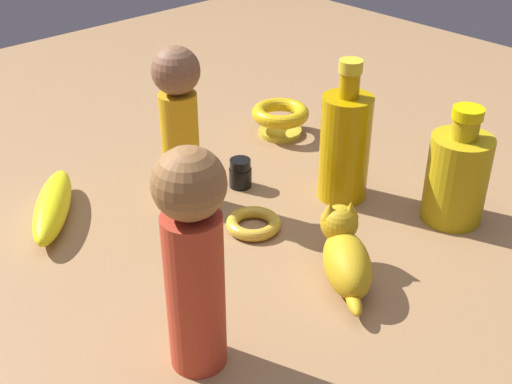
{
  "coord_description": "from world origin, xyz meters",
  "views": [
    {
      "loc": [
        0.54,
        0.58,
        0.53
      ],
      "look_at": [
        0.0,
        0.0,
        0.06
      ],
      "focal_mm": 46.88,
      "sensor_mm": 36.0,
      "label": 1
    }
  ],
  "objects_px": {
    "bottle_short": "(457,175)",
    "person_figure_adult": "(179,121)",
    "cat_figurine": "(344,255)",
    "bangle": "(251,225)",
    "banana": "(53,206)",
    "nail_polish_jar": "(240,173)",
    "bottle_tall": "(345,145)",
    "bowl": "(280,117)",
    "person_figure_child": "(193,257)"
  },
  "relations": [
    {
      "from": "banana",
      "to": "person_figure_adult",
      "type": "relative_size",
      "value": 0.8
    },
    {
      "from": "bowl",
      "to": "person_figure_adult",
      "type": "relative_size",
      "value": 0.42
    },
    {
      "from": "person_figure_child",
      "to": "banana",
      "type": "bearing_deg",
      "value": -93.4
    },
    {
      "from": "bottle_short",
      "to": "bowl",
      "type": "bearing_deg",
      "value": -92.17
    },
    {
      "from": "bangle",
      "to": "bottle_tall",
      "type": "distance_m",
      "value": 0.19
    },
    {
      "from": "cat_figurine",
      "to": "person_figure_adult",
      "type": "bearing_deg",
      "value": -84.15
    },
    {
      "from": "bottle_short",
      "to": "bangle",
      "type": "xyz_separation_m",
      "value": [
        0.23,
        -0.17,
        -0.06
      ]
    },
    {
      "from": "bottle_short",
      "to": "bowl",
      "type": "xyz_separation_m",
      "value": [
        -0.01,
        -0.37,
        -0.04
      ]
    },
    {
      "from": "banana",
      "to": "person_figure_child",
      "type": "relative_size",
      "value": 0.75
    },
    {
      "from": "bangle",
      "to": "banana",
      "type": "relative_size",
      "value": 0.4
    },
    {
      "from": "banana",
      "to": "nail_polish_jar",
      "type": "xyz_separation_m",
      "value": [
        -0.26,
        0.11,
        -0.0
      ]
    },
    {
      "from": "bangle",
      "to": "bottle_tall",
      "type": "xyz_separation_m",
      "value": [
        -0.17,
        0.02,
        0.08
      ]
    },
    {
      "from": "bangle",
      "to": "person_figure_child",
      "type": "bearing_deg",
      "value": 34.68
    },
    {
      "from": "bottle_short",
      "to": "nail_polish_jar",
      "type": "height_order",
      "value": "bottle_short"
    },
    {
      "from": "bottle_short",
      "to": "bangle",
      "type": "height_order",
      "value": "bottle_short"
    },
    {
      "from": "nail_polish_jar",
      "to": "bottle_short",
      "type": "bearing_deg",
      "value": 120.5
    },
    {
      "from": "bottle_tall",
      "to": "person_figure_adult",
      "type": "xyz_separation_m",
      "value": [
        0.19,
        -0.15,
        0.05
      ]
    },
    {
      "from": "cat_figurine",
      "to": "bottle_tall",
      "type": "bearing_deg",
      "value": -138.79
    },
    {
      "from": "cat_figurine",
      "to": "person_figure_adult",
      "type": "height_order",
      "value": "person_figure_adult"
    },
    {
      "from": "bowl",
      "to": "nail_polish_jar",
      "type": "bearing_deg",
      "value": 27.03
    },
    {
      "from": "bowl",
      "to": "cat_figurine",
      "type": "bearing_deg",
      "value": 55.93
    },
    {
      "from": "banana",
      "to": "bottle_tall",
      "type": "bearing_deg",
      "value": -86.75
    },
    {
      "from": "nail_polish_jar",
      "to": "person_figure_adult",
      "type": "height_order",
      "value": "person_figure_adult"
    },
    {
      "from": "nail_polish_jar",
      "to": "person_figure_adult",
      "type": "relative_size",
      "value": 0.19
    },
    {
      "from": "banana",
      "to": "bowl",
      "type": "bearing_deg",
      "value": -55.75
    },
    {
      "from": "bangle",
      "to": "person_figure_child",
      "type": "height_order",
      "value": "person_figure_child"
    },
    {
      "from": "bangle",
      "to": "bowl",
      "type": "relative_size",
      "value": 0.76
    },
    {
      "from": "bottle_short",
      "to": "bottle_tall",
      "type": "distance_m",
      "value": 0.17
    },
    {
      "from": "bottle_short",
      "to": "banana",
      "type": "height_order",
      "value": "bottle_short"
    },
    {
      "from": "bangle",
      "to": "banana",
      "type": "distance_m",
      "value": 0.29
    },
    {
      "from": "bottle_short",
      "to": "person_figure_adult",
      "type": "distance_m",
      "value": 0.4
    },
    {
      "from": "nail_polish_jar",
      "to": "cat_figurine",
      "type": "xyz_separation_m",
      "value": [
        0.06,
        0.27,
        0.02
      ]
    },
    {
      "from": "bangle",
      "to": "person_figure_child",
      "type": "relative_size",
      "value": 0.3
    },
    {
      "from": "person_figure_child",
      "to": "bottle_tall",
      "type": "height_order",
      "value": "person_figure_child"
    },
    {
      "from": "cat_figurine",
      "to": "person_figure_child",
      "type": "xyz_separation_m",
      "value": [
        0.22,
        -0.02,
        0.1
      ]
    },
    {
      "from": "bowl",
      "to": "person_figure_child",
      "type": "xyz_separation_m",
      "value": [
        0.46,
        0.34,
        0.1
      ]
    },
    {
      "from": "person_figure_adult",
      "to": "person_figure_child",
      "type": "bearing_deg",
      "value": 55.23
    },
    {
      "from": "bottle_short",
      "to": "cat_figurine",
      "type": "relative_size",
      "value": 1.31
    },
    {
      "from": "bangle",
      "to": "bottle_tall",
      "type": "height_order",
      "value": "bottle_tall"
    },
    {
      "from": "bottle_tall",
      "to": "person_figure_adult",
      "type": "bearing_deg",
      "value": -38.75
    },
    {
      "from": "bottle_short",
      "to": "person_figure_adult",
      "type": "xyz_separation_m",
      "value": [
        0.26,
        -0.3,
        0.06
      ]
    },
    {
      "from": "bottle_tall",
      "to": "person_figure_adult",
      "type": "height_order",
      "value": "person_figure_adult"
    },
    {
      "from": "bangle",
      "to": "bowl",
      "type": "distance_m",
      "value": 0.32
    },
    {
      "from": "bangle",
      "to": "cat_figurine",
      "type": "height_order",
      "value": "cat_figurine"
    },
    {
      "from": "bottle_tall",
      "to": "nail_polish_jar",
      "type": "bearing_deg",
      "value": -53.34
    },
    {
      "from": "banana",
      "to": "person_figure_child",
      "type": "height_order",
      "value": "person_figure_child"
    },
    {
      "from": "nail_polish_jar",
      "to": "person_figure_child",
      "type": "height_order",
      "value": "person_figure_child"
    },
    {
      "from": "bottle_short",
      "to": "cat_figurine",
      "type": "height_order",
      "value": "bottle_short"
    },
    {
      "from": "bottle_short",
      "to": "banana",
      "type": "distance_m",
      "value": 0.58
    },
    {
      "from": "bangle",
      "to": "bowl",
      "type": "bearing_deg",
      "value": -142.09
    }
  ]
}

